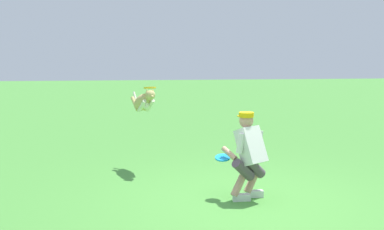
{
  "coord_description": "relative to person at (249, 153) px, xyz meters",
  "views": [
    {
      "loc": [
        1.54,
        6.29,
        2.16
      ],
      "look_at": [
        0.66,
        -1.14,
        1.14
      ],
      "focal_mm": 43.16,
      "sensor_mm": 36.0,
      "label": 1
    }
  ],
  "objects": [
    {
      "name": "ground_plane",
      "position": [
        0.07,
        0.2,
        -0.7
      ],
      "size": [
        60.0,
        60.0,
        0.0
      ],
      "primitive_type": "plane",
      "color": "#488E39"
    },
    {
      "name": "person",
      "position": [
        0.0,
        0.0,
        0.0
      ],
      "size": [
        0.71,
        0.55,
        1.29
      ],
      "rotation": [
        0.0,
        0.0,
        -0.99
      ],
      "color": "silver",
      "rests_on": "ground_plane"
    },
    {
      "name": "dog",
      "position": [
        1.51,
        -1.94,
        0.57
      ],
      "size": [
        0.48,
        0.99,
        0.53
      ],
      "rotation": [
        0.0,
        0.0,
        1.92
      ],
      "color": "tan"
    },
    {
      "name": "frisbee_flying",
      "position": [
        1.39,
        -1.8,
        0.83
      ],
      "size": [
        0.26,
        0.26,
        0.07
      ],
      "primitive_type": "cylinder",
      "rotation": [
        -0.16,
        -0.05,
        2.96
      ],
      "color": "yellow"
    },
    {
      "name": "frisbee_held",
      "position": [
        0.37,
        -0.12,
        -0.09
      ],
      "size": [
        0.26,
        0.26,
        0.09
      ],
      "primitive_type": "cylinder",
      "rotation": [
        -0.22,
        0.1,
        0.13
      ],
      "color": "#1998EF",
      "rests_on": "person"
    }
  ]
}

